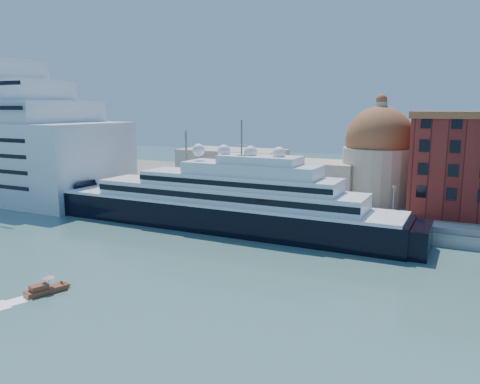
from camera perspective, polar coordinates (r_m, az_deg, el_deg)
The scene contains 9 objects.
ground at distance 81.70m, azimuth -7.14°, elevation -8.41°, with size 400.00×400.00×0.00m, color #38615D.
quay at distance 110.20m, azimuth 2.63°, elevation -2.77°, with size 180.00×10.00×2.50m, color gray.
land at distance 148.00m, azimuth 9.05°, elevation 0.36°, with size 260.00×72.00×2.00m, color slate.
quay_fence at distance 105.79m, azimuth 1.66°, elevation -2.29°, with size 180.00×0.10×1.20m, color slate.
superyacht at distance 103.72m, azimuth -4.18°, elevation -1.63°, with size 92.13×12.77×27.53m.
service_barge at distance 134.25m, azimuth -22.71°, elevation -1.44°, with size 11.73×5.46×2.54m.
water_taxi at distance 73.12m, azimuth -22.68°, elevation -10.88°, with size 3.66×5.97×2.69m.
church at distance 128.37m, azimuth 9.57°, elevation 3.32°, with size 66.00×18.00×25.50m.
lamp_posts at distance 112.73m, azimuth -3.59°, elevation 1.96°, with size 120.80×2.40×18.00m.
Camera 1 is at (43.11, -64.37, 25.95)m, focal length 35.00 mm.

